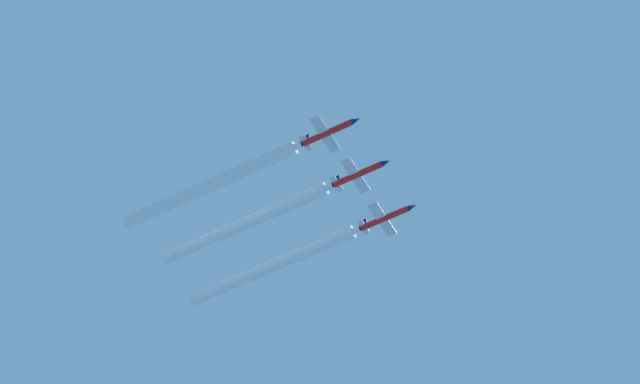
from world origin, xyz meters
TOP-DOWN VIEW (x-y plane):
  - jet_far_left at (-12.04, 0.60)m, footprint 8.88×12.93m
  - jet_inner_left at (0.28, 0.95)m, footprint 8.88×12.93m
  - jet_center at (11.99, 0.45)m, footprint 8.88×12.93m
  - smoke_trail_far_left at (-12.04, -25.10)m, footprint 2.68×39.61m
  - smoke_trail_inner_left at (0.28, -24.46)m, footprint 2.68×39.03m
  - smoke_trail_center at (11.99, -25.43)m, footprint 2.68×39.99m

SIDE VIEW (x-z plane):
  - smoke_trail_center at x=11.99m, z-range 221.51..224.19m
  - jet_center at x=11.99m, z-range 221.33..224.44m
  - smoke_trail_inner_left at x=0.28m, z-range 221.96..224.64m
  - jet_inner_left at x=0.28m, z-range 221.78..224.89m
  - smoke_trail_far_left at x=-12.04m, z-range 222.21..224.89m
  - jet_far_left at x=-12.04m, z-range 222.02..225.13m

